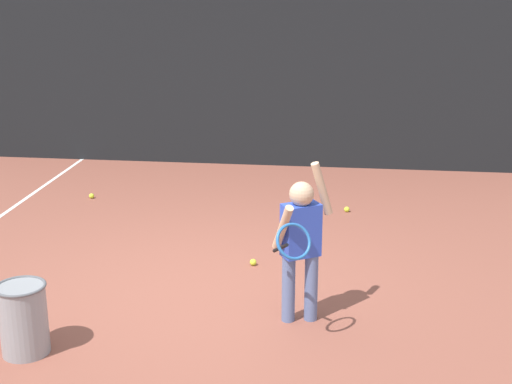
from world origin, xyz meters
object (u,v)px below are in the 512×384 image
Objects in this scene: tennis_ball_6 at (315,222)px; tennis_ball_1 at (253,262)px; tennis_player at (300,240)px; tennis_ball_2 at (347,209)px; tennis_ball_0 at (92,196)px; tennis_ball_5 at (316,205)px; ball_hopper at (23,318)px.

tennis_ball_1 is at bearing -113.06° from tennis_ball_6.
tennis_player reaches higher than tennis_ball_2.
tennis_ball_0 is 1.00× the size of tennis_ball_1.
tennis_ball_2 is 1.00× the size of tennis_ball_5.
tennis_player is at bearing -46.99° from tennis_ball_0.
tennis_player reaches higher than tennis_ball_1.
tennis_player is 2.23m from ball_hopper.
tennis_ball_5 is (2.90, -0.04, 0.00)m from tennis_ball_0.
tennis_ball_1 is 1.41m from tennis_ball_6.
tennis_ball_0 is 2.98m from tennis_ball_6.
tennis_player is 2.40× the size of ball_hopper.
tennis_player is at bearing 20.98° from ball_hopper.
tennis_player is 20.46× the size of tennis_ball_2.
tennis_ball_5 is (2.05, 3.84, -0.26)m from ball_hopper.
tennis_ball_2 is at bearing -2.58° from tennis_ball_0.
tennis_ball_5 is at bearing 61.94° from ball_hopper.
tennis_ball_2 and tennis_ball_6 have the same top height.
tennis_ball_5 is at bearing -0.74° from tennis_ball_0.
tennis_player is 4.29m from tennis_ball_0.
ball_hopper is 8.52× the size of tennis_ball_1.
tennis_ball_5 is (0.01, 3.06, -0.69)m from tennis_player.
ball_hopper reaches higher than tennis_ball_6.
tennis_ball_6 is at bearing 58.48° from tennis_player.
tennis_ball_1 is (1.51, 1.92, -0.26)m from ball_hopper.
tennis_player is at bearing -64.92° from tennis_ball_1.
ball_hopper is at bearing -77.66° from tennis_ball_0.
tennis_ball_6 is at bearing -89.17° from tennis_ball_5.
tennis_ball_1 is at bearing -116.89° from tennis_ball_2.
tennis_player is 2.53m from tennis_ball_6.
tennis_ball_2 is (0.38, 2.95, -0.69)m from tennis_player.
tennis_ball_1 is (2.35, -1.96, 0.00)m from tennis_ball_0.
tennis_player is at bearing -90.14° from tennis_ball_5.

